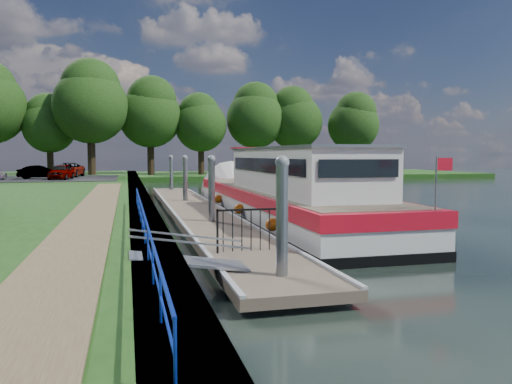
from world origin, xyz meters
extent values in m
plane|color=black|center=(0.00, 0.00, 0.00)|extent=(160.00, 160.00, 0.00)
cube|color=#473D2D|center=(-2.55, 15.00, 0.39)|extent=(1.10, 90.00, 0.78)
cube|color=#193F12|center=(12.00, 52.00, 0.30)|extent=(60.00, 18.00, 0.60)
cube|color=brown|center=(-4.40, 8.00, 0.80)|extent=(1.60, 40.00, 0.05)
cube|color=black|center=(-11.00, 38.00, 0.81)|extent=(14.00, 12.00, 0.06)
cube|color=#0C2DBF|center=(-2.75, 3.00, 1.48)|extent=(0.04, 18.00, 0.04)
cube|color=#0C2DBF|center=(-2.75, 3.00, 1.12)|extent=(0.03, 18.00, 0.03)
cylinder|color=#0C2DBF|center=(-2.75, -6.00, 1.14)|extent=(0.04, 0.04, 0.72)
cylinder|color=#0C2DBF|center=(-2.75, -4.00, 1.14)|extent=(0.04, 0.04, 0.72)
cylinder|color=#0C2DBF|center=(-2.75, -2.00, 1.14)|extent=(0.04, 0.04, 0.72)
cylinder|color=#0C2DBF|center=(-2.75, 0.00, 1.14)|extent=(0.04, 0.04, 0.72)
cylinder|color=#0C2DBF|center=(-2.75, 2.00, 1.14)|extent=(0.04, 0.04, 0.72)
cylinder|color=#0C2DBF|center=(-2.75, 4.00, 1.14)|extent=(0.04, 0.04, 0.72)
cylinder|color=#0C2DBF|center=(-2.75, 6.00, 1.14)|extent=(0.04, 0.04, 0.72)
cylinder|color=#0C2DBF|center=(-2.75, 8.00, 1.14)|extent=(0.04, 0.04, 0.72)
cylinder|color=#0C2DBF|center=(-2.75, 10.00, 1.14)|extent=(0.04, 0.04, 0.72)
cylinder|color=#0C2DBF|center=(-2.75, 12.00, 1.14)|extent=(0.04, 0.04, 0.72)
cube|color=brown|center=(0.00, 13.00, 0.28)|extent=(2.50, 30.00, 0.24)
cube|color=#9EA0A3|center=(0.00, 1.00, 0.05)|extent=(2.30, 5.00, 0.30)
cube|color=#9EA0A3|center=(0.00, 9.00, 0.05)|extent=(2.30, 5.00, 0.30)
cube|color=#9EA0A3|center=(0.00, 17.00, 0.05)|extent=(2.30, 5.00, 0.30)
cube|color=#9EA0A3|center=(0.00, 25.00, 0.05)|extent=(2.30, 5.00, 0.30)
cube|color=#9EA0A3|center=(1.19, 13.00, 0.43)|extent=(0.12, 30.00, 0.06)
cube|color=#9EA0A3|center=(-1.19, 13.00, 0.43)|extent=(0.12, 30.00, 0.06)
cylinder|color=gray|center=(0.00, -0.50, 1.10)|extent=(0.26, 0.26, 3.40)
sphere|color=gray|center=(0.00, -0.50, 2.80)|extent=(0.30, 0.30, 0.30)
cylinder|color=gray|center=(0.00, 8.50, 1.10)|extent=(0.26, 0.26, 3.40)
sphere|color=gray|center=(0.00, 8.50, 2.80)|extent=(0.30, 0.30, 0.30)
cylinder|color=gray|center=(0.00, 17.50, 1.10)|extent=(0.26, 0.26, 3.40)
sphere|color=gray|center=(0.00, 17.50, 2.80)|extent=(0.30, 0.30, 0.30)
cylinder|color=gray|center=(0.00, 26.50, 1.10)|extent=(0.26, 0.26, 3.40)
sphere|color=gray|center=(0.00, 26.50, 2.80)|extent=(0.30, 0.30, 0.30)
cube|color=#A5A8AD|center=(-1.85, 0.50, 0.60)|extent=(2.58, 1.00, 0.43)
cube|color=#A5A8AD|center=(-1.85, 0.02, 1.10)|extent=(2.58, 0.04, 0.41)
cube|color=#A5A8AD|center=(-1.85, 0.98, 1.10)|extent=(2.58, 0.04, 0.41)
cube|color=black|center=(-0.90, 2.20, 0.98)|extent=(0.05, 0.05, 1.15)
cube|color=black|center=(0.90, 2.20, 0.98)|extent=(0.05, 0.05, 1.15)
cube|color=black|center=(0.00, 2.20, 1.52)|extent=(1.85, 0.05, 0.05)
cube|color=black|center=(-0.75, 2.20, 0.98)|extent=(0.02, 0.02, 1.10)
cube|color=black|center=(-0.50, 2.20, 0.98)|extent=(0.02, 0.02, 1.10)
cube|color=black|center=(-0.25, 2.20, 0.98)|extent=(0.02, 0.02, 1.10)
cube|color=black|center=(0.00, 2.20, 0.98)|extent=(0.02, 0.02, 1.10)
cube|color=black|center=(0.25, 2.20, 0.98)|extent=(0.02, 0.02, 1.10)
cube|color=black|center=(0.50, 2.20, 0.98)|extent=(0.02, 0.02, 1.10)
cube|color=black|center=(0.75, 2.20, 0.98)|extent=(0.02, 0.02, 1.10)
cube|color=black|center=(3.60, 11.27, 0.02)|extent=(4.00, 20.00, 0.55)
cube|color=silver|center=(3.60, 11.27, 0.62)|extent=(3.96, 19.90, 0.65)
cube|color=red|center=(3.60, 11.27, 1.18)|extent=(4.04, 20.00, 0.48)
cube|color=brown|center=(3.60, 11.27, 1.42)|extent=(3.68, 19.20, 0.04)
cone|color=silver|center=(3.60, 21.67, 0.55)|extent=(4.00, 1.50, 4.00)
cube|color=silver|center=(3.60, 8.77, 2.30)|extent=(3.00, 11.00, 1.75)
cube|color=gray|center=(3.60, 8.77, 3.22)|extent=(3.10, 11.20, 0.10)
cube|color=black|center=(2.08, 8.77, 2.55)|extent=(0.04, 10.00, 0.55)
cube|color=black|center=(5.12, 8.77, 2.55)|extent=(0.04, 10.00, 0.55)
cube|color=black|center=(3.60, 14.32, 2.55)|extent=(2.60, 0.04, 0.55)
cube|color=black|center=(3.60, 3.22, 2.55)|extent=(2.60, 0.04, 0.55)
cube|color=red|center=(3.60, 13.97, 3.30)|extent=(3.20, 1.60, 0.06)
cylinder|color=gray|center=(5.10, 1.57, 2.15)|extent=(0.05, 0.05, 1.50)
cube|color=red|center=(5.35, 1.57, 2.70)|extent=(0.50, 0.02, 0.35)
sphere|color=#D8600C|center=(1.48, 5.27, 0.65)|extent=(0.44, 0.44, 0.44)
sphere|color=#D8600C|center=(1.48, 10.27, 0.65)|extent=(0.44, 0.44, 0.44)
sphere|color=#D8600C|center=(1.48, 15.27, 0.65)|extent=(0.44, 0.44, 0.44)
imported|color=#594C47|center=(2.40, 4.19, 2.30)|extent=(0.54, 0.70, 1.72)
cylinder|color=#332316|center=(-11.50, 49.87, 2.15)|extent=(0.70, 0.70, 3.10)
sphere|color=#183610|center=(-11.50, 49.87, 6.11)|extent=(5.85, 5.85, 5.85)
sphere|color=#183610|center=(-11.67, 50.04, 7.57)|extent=(4.65, 4.65, 4.65)
cylinder|color=#332316|center=(-6.89, 47.36, 2.75)|extent=(0.84, 0.84, 4.29)
sphere|color=#183610|center=(-6.89, 47.36, 8.23)|extent=(8.10, 8.10, 8.10)
sphere|color=#183610|center=(-6.84, 47.51, 10.25)|extent=(6.44, 6.44, 6.44)
cylinder|color=#332316|center=(-0.41, 49.36, 2.52)|extent=(0.79, 0.79, 3.83)
sphere|color=#183610|center=(-0.41, 49.36, 7.42)|extent=(7.24, 7.24, 7.24)
sphere|color=#183610|center=(-0.22, 49.13, 9.23)|extent=(5.75, 5.75, 5.75)
cylinder|color=#332316|center=(5.49, 49.09, 2.23)|extent=(0.72, 0.72, 3.26)
sphere|color=#183610|center=(5.49, 49.09, 6.40)|extent=(6.16, 6.16, 6.16)
sphere|color=#183610|center=(5.30, 49.34, 7.93)|extent=(4.89, 4.89, 4.89)
cylinder|color=#332316|center=(12.25, 49.38, 2.49)|extent=(0.78, 0.78, 3.77)
sphere|color=#183610|center=(12.25, 49.38, 7.31)|extent=(7.13, 7.13, 7.13)
sphere|color=#183610|center=(12.38, 49.62, 9.09)|extent=(5.66, 5.66, 5.66)
cylinder|color=#332316|center=(17.42, 49.40, 2.42)|extent=(0.77, 0.77, 3.65)
sphere|color=#183610|center=(17.42, 49.40, 7.09)|extent=(6.89, 6.89, 6.89)
sphere|color=#183610|center=(17.07, 49.41, 8.81)|extent=(5.47, 5.47, 5.47)
cylinder|color=#332316|center=(24.52, 47.52, 2.30)|extent=(0.74, 0.74, 3.41)
sphere|color=#183610|center=(24.52, 47.52, 6.66)|extent=(6.43, 6.43, 6.43)
sphere|color=#183610|center=(24.75, 47.30, 8.26)|extent=(5.11, 5.11, 5.11)
imported|color=#999999|center=(-8.68, 35.71, 1.49)|extent=(2.09, 4.04, 1.31)
imported|color=#999999|center=(-10.63, 36.97, 1.42)|extent=(3.62, 1.40, 1.18)
imported|color=#999999|center=(-8.62, 40.87, 1.51)|extent=(2.83, 5.07, 1.34)
camera|label=1|loc=(-3.14, -10.45, 2.96)|focal=35.00mm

